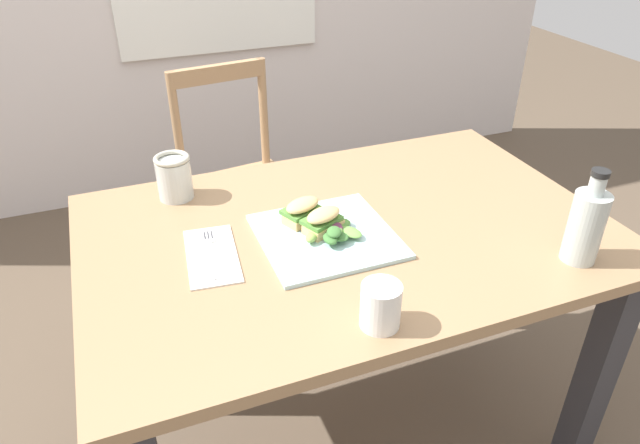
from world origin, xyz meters
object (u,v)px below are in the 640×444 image
at_px(dining_table, 347,273).
at_px(sandwich_half_back, 302,211).
at_px(chair_wooden_far, 240,186).
at_px(plate_lunch, 326,236).
at_px(bottle_cold_brew, 585,229).
at_px(sandwich_half_front, 323,220).
at_px(cup_extra_side, 381,306).
at_px(mason_jar_iced_tea, 174,179).
at_px(fork_on_napkin, 211,250).

distance_m(dining_table, sandwich_half_back, 0.20).
relative_size(dining_table, chair_wooden_far, 1.41).
bearing_deg(chair_wooden_far, sandwich_half_back, -91.97).
xyz_separation_m(plate_lunch, bottle_cold_brew, (0.48, -0.27, 0.07)).
bearing_deg(sandwich_half_front, cup_extra_side, -92.78).
distance_m(sandwich_half_front, mason_jar_iced_tea, 0.42).
xyz_separation_m(plate_lunch, mason_jar_iced_tea, (-0.29, 0.32, 0.05)).
bearing_deg(mason_jar_iced_tea, cup_extra_side, -66.72).
relative_size(fork_on_napkin, cup_extra_side, 2.08).
bearing_deg(chair_wooden_far, dining_table, -85.29).
bearing_deg(dining_table, mason_jar_iced_tea, 139.73).
xyz_separation_m(chair_wooden_far, fork_on_napkin, (-0.26, -0.82, 0.30)).
xyz_separation_m(chair_wooden_far, plate_lunch, (0.00, -0.86, 0.30)).
height_order(chair_wooden_far, sandwich_half_back, chair_wooden_far).
bearing_deg(sandwich_half_back, fork_on_napkin, -171.32).
bearing_deg(sandwich_half_back, bottle_cold_brew, -34.54).
bearing_deg(chair_wooden_far, sandwich_half_front, -89.83).
distance_m(dining_table, bottle_cold_brew, 0.55).
distance_m(chair_wooden_far, mason_jar_iced_tea, 0.70).
xyz_separation_m(fork_on_napkin, mason_jar_iced_tea, (-0.03, 0.28, 0.05)).
distance_m(fork_on_napkin, bottle_cold_brew, 0.80).
height_order(plate_lunch, fork_on_napkin, plate_lunch).
distance_m(chair_wooden_far, cup_extra_side, 1.21).
distance_m(plate_lunch, fork_on_napkin, 0.26).
height_order(plate_lunch, sandwich_half_front, sandwich_half_front).
relative_size(sandwich_half_front, fork_on_napkin, 0.57).
bearing_deg(bottle_cold_brew, cup_extra_side, -176.02).
xyz_separation_m(chair_wooden_far, mason_jar_iced_tea, (-0.28, -0.54, 0.34)).
height_order(plate_lunch, bottle_cold_brew, bottle_cold_brew).
bearing_deg(fork_on_napkin, plate_lunch, -8.91).
distance_m(sandwich_half_back, fork_on_napkin, 0.23).
bearing_deg(mason_jar_iced_tea, sandwich_half_front, -46.63).
bearing_deg(mason_jar_iced_tea, dining_table, -40.27).
height_order(sandwich_half_back, cup_extra_side, cup_extra_side).
xyz_separation_m(sandwich_half_back, fork_on_napkin, (-0.23, -0.03, -0.03)).
distance_m(dining_table, chair_wooden_far, 0.85).
relative_size(sandwich_half_front, cup_extra_side, 1.19).
distance_m(plate_lunch, cup_extra_side, 0.31).
relative_size(fork_on_napkin, mason_jar_iced_tea, 1.61).
bearing_deg(cup_extra_side, chair_wooden_far, 89.35).
height_order(dining_table, sandwich_half_front, sandwich_half_front).
relative_size(chair_wooden_far, fork_on_napkin, 4.68).
height_order(sandwich_half_front, sandwich_half_back, same).
height_order(sandwich_half_back, mason_jar_iced_tea, mason_jar_iced_tea).
relative_size(dining_table, bottle_cold_brew, 5.75).
relative_size(plate_lunch, cup_extra_side, 3.35).
relative_size(sandwich_half_front, mason_jar_iced_tea, 0.92).
bearing_deg(dining_table, cup_extra_side, -104.00).
bearing_deg(chair_wooden_far, bottle_cold_brew, -66.94).
distance_m(bottle_cold_brew, mason_jar_iced_tea, 0.97).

